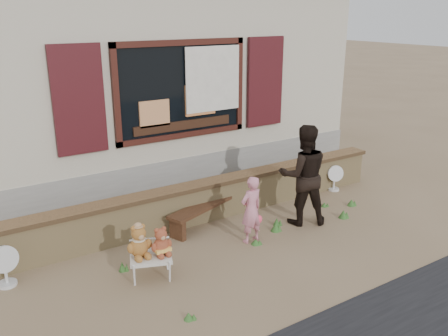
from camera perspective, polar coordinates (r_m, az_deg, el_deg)
ground at (r=7.40m, az=2.54°, el=-8.61°), size 80.00×80.00×0.00m
shopfront at (r=10.66m, az=-11.57°, el=10.72°), size 8.04×5.13×4.00m
brick_wall at (r=8.02m, az=-1.55°, el=-3.71°), size 7.10×0.36×0.67m
bench at (r=7.77m, az=-2.45°, el=-5.07°), size 1.46×0.77×0.37m
folding_chair at (r=6.38m, az=-8.81°, el=-10.55°), size 0.67×0.63×0.33m
teddy_bear_left at (r=6.26m, az=-10.22°, el=-8.56°), size 0.41×0.39×0.46m
teddy_bear_right at (r=6.28m, az=-7.62°, el=-8.65°), size 0.36×0.34×0.39m
child at (r=7.14m, az=3.29°, el=-5.02°), size 0.40×0.29×1.05m
adult at (r=7.77m, az=9.53°, el=-0.83°), size 1.01×0.93×1.67m
fan_left at (r=6.74m, az=-24.89°, el=-10.63°), size 0.36×0.24×0.57m
fan_right at (r=9.50m, az=13.14°, el=-1.14°), size 0.33×0.22×0.52m
grass_tufts at (r=7.73m, az=7.83°, el=-7.05°), size 4.45×1.68×0.14m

